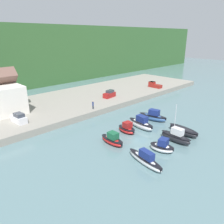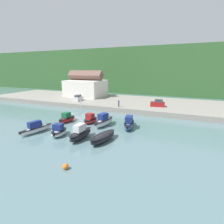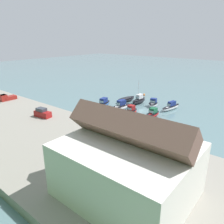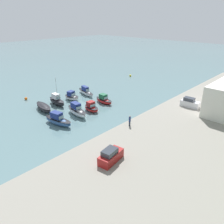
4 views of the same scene
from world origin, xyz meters
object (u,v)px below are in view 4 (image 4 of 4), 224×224
object	(u,v)px
moored_boat_1	(91,108)
moored_boat_5	(72,97)
moored_boat_3	(58,120)
parked_car_1	(111,156)
person_on_quay	(130,121)
moored_boat_4	(86,92)
mooring_buoy_1	(26,99)
dog_on_quay	(213,99)
mooring_buoy_0	(130,76)
parked_car_0	(190,103)
moored_boat_0	(104,100)
moored_boat_6	(57,101)
moored_boat_7	(44,107)
moored_boat_2	(77,111)

from	to	relation	value
moored_boat_1	moored_boat_5	world-z (taller)	moored_boat_5
moored_boat_3	parked_car_1	xyz separation A→B (m)	(3.17, 18.20, 1.41)
moored_boat_1	person_on_quay	world-z (taller)	person_on_quay
moored_boat_4	mooring_buoy_1	distance (m)	16.40
moored_boat_1	dog_on_quay	world-z (taller)	moored_boat_1
mooring_buoy_0	parked_car_0	bearing A→B (deg)	61.73
moored_boat_0	moored_boat_6	size ratio (longest dim) A/B	0.74
moored_boat_1	mooring_buoy_1	distance (m)	19.91
moored_boat_1	moored_boat_7	distance (m)	11.54
parked_car_0	mooring_buoy_0	size ratio (longest dim) A/B	5.94
moored_boat_6	person_on_quay	distance (m)	22.82
moored_boat_3	parked_car_1	bearing A→B (deg)	69.47
moored_boat_1	moored_boat_7	size ratio (longest dim) A/B	0.64
moored_boat_5	mooring_buoy_0	bearing A→B (deg)	176.14
moored_boat_3	moored_boat_7	size ratio (longest dim) A/B	1.01
dog_on_quay	mooring_buoy_1	size ratio (longest dim) A/B	1.12
moored_boat_2	mooring_buoy_1	world-z (taller)	moored_boat_2
moored_boat_0	mooring_buoy_1	xyz separation A→B (m)	(12.85, -17.09, -0.48)
mooring_buoy_1	moored_boat_0	bearing A→B (deg)	126.95
moored_boat_4	moored_boat_5	world-z (taller)	moored_boat_5
parked_car_1	dog_on_quay	size ratio (longest dim) A/B	5.07
moored_boat_5	dog_on_quay	world-z (taller)	moored_boat_5
moored_boat_1	person_on_quay	bearing A→B (deg)	86.93
moored_boat_2	parked_car_0	size ratio (longest dim) A/B	1.65
moored_boat_2	moored_boat_4	size ratio (longest dim) A/B	0.94
parked_car_1	mooring_buoy_0	size ratio (longest dim) A/B	6.07
moored_boat_7	person_on_quay	distance (m)	22.79
moored_boat_1	parked_car_1	xyz separation A→B (m)	(12.71, 18.45, 1.56)
moored_boat_6	moored_boat_7	distance (m)	4.31
moored_boat_6	parked_car_1	size ratio (longest dim) A/B	1.68
moored_boat_3	moored_boat_4	bearing A→B (deg)	-158.63
moored_boat_6	parked_car_1	xyz separation A→B (m)	(9.32, 27.82, 1.32)
dog_on_quay	mooring_buoy_0	xyz separation A→B (m)	(-8.74, -33.51, -1.60)
moored_boat_7	mooring_buoy_1	size ratio (longest dim) A/B	9.06
moored_boat_1	moored_boat_7	xyz separation A→B (m)	(7.63, -8.66, -0.08)
moored_boat_7	person_on_quay	bearing A→B (deg)	113.08
moored_boat_6	moored_boat_7	size ratio (longest dim) A/B	1.05
moored_boat_0	moored_boat_4	bearing A→B (deg)	-94.86
moored_boat_1	moored_boat_6	bearing A→B (deg)	-64.57
mooring_buoy_1	moored_boat_4	bearing A→B (deg)	148.36
moored_boat_0	mooring_buoy_1	world-z (taller)	moored_boat_0
person_on_quay	moored_boat_3	bearing A→B (deg)	-60.17
moored_boat_4	person_on_quay	world-z (taller)	person_on_quay
moored_boat_7	moored_boat_2	bearing A→B (deg)	124.00
parked_car_0	parked_car_1	distance (m)	27.85
moored_boat_6	mooring_buoy_0	bearing A→B (deg)	-170.63
moored_boat_0	moored_boat_7	xyz separation A→B (m)	(13.35, -7.17, -0.09)
moored_boat_4	moored_boat_7	distance (m)	14.51
moored_boat_3	moored_boat_0	bearing A→B (deg)	175.87
dog_on_quay	mooring_buoy_0	world-z (taller)	dog_on_quay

